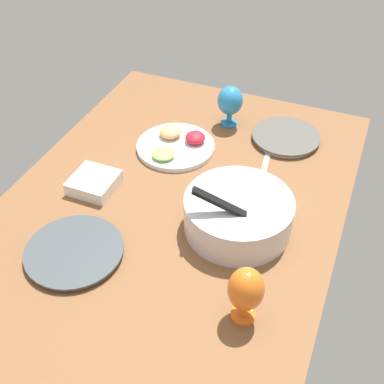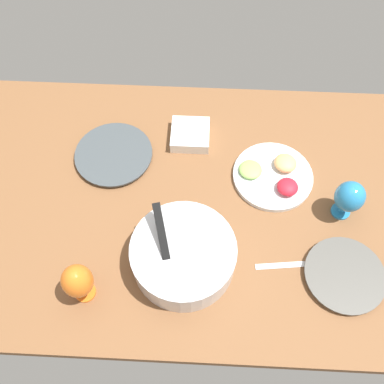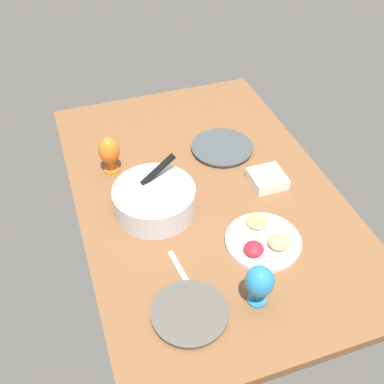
% 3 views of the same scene
% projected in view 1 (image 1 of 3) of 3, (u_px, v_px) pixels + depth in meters
% --- Properties ---
extents(ground_plane, '(1.60, 1.04, 0.04)m').
position_uv_depth(ground_plane, '(164.00, 221.00, 1.53)').
color(ground_plane, brown).
extents(dinner_plate_left, '(0.25, 0.25, 0.02)m').
position_uv_depth(dinner_plate_left, '(286.00, 137.00, 1.81)').
color(dinner_plate_left, silver).
rests_on(dinner_plate_left, ground_plane).
extents(dinner_plate_right, '(0.28, 0.28, 0.02)m').
position_uv_depth(dinner_plate_right, '(74.00, 252.00, 1.39)').
color(dinner_plate_right, silver).
rests_on(dinner_plate_right, ground_plane).
extents(mixing_bowl, '(0.32, 0.32, 0.19)m').
position_uv_depth(mixing_bowl, '(238.00, 213.00, 1.44)').
color(mixing_bowl, silver).
rests_on(mixing_bowl, ground_plane).
extents(fruit_platter, '(0.28, 0.28, 0.06)m').
position_uv_depth(fruit_platter, '(176.00, 145.00, 1.77)').
color(fruit_platter, silver).
rests_on(fruit_platter, ground_plane).
extents(hurricane_glass_orange, '(0.09, 0.09, 0.17)m').
position_uv_depth(hurricane_glass_orange, '(246.00, 290.00, 1.18)').
color(hurricane_glass_orange, orange).
rests_on(hurricane_glass_orange, ground_plane).
extents(hurricane_glass_blue, '(0.10, 0.10, 0.16)m').
position_uv_depth(hurricane_glass_blue, '(230.00, 102.00, 1.83)').
color(hurricane_glass_blue, teal).
rests_on(hurricane_glass_blue, ground_plane).
extents(square_bowl_white, '(0.14, 0.14, 0.05)m').
position_uv_depth(square_bowl_white, '(94.00, 182.00, 1.60)').
color(square_bowl_white, white).
rests_on(square_bowl_white, ground_plane).
extents(fork_by_left_plate, '(0.18, 0.04, 0.01)m').
position_uv_depth(fork_by_left_plate, '(265.00, 166.00, 1.70)').
color(fork_by_left_plate, silver).
rests_on(fork_by_left_plate, ground_plane).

